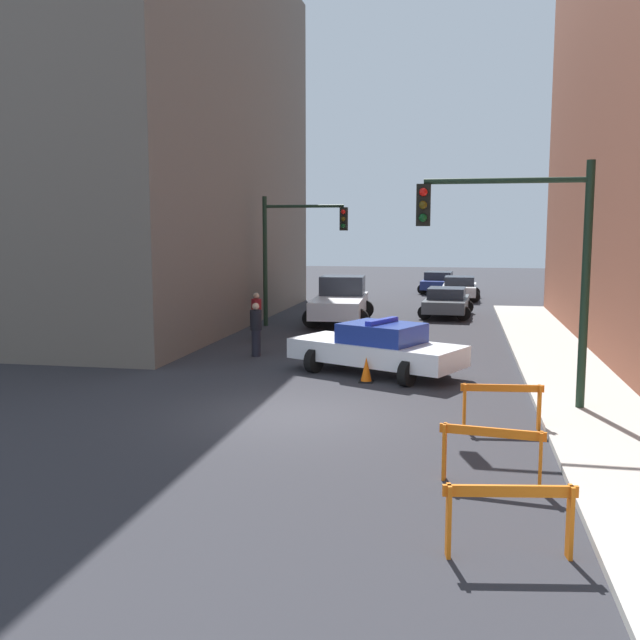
# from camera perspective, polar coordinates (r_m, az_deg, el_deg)

# --- Properties ---
(ground_plane) EXTENTS (120.00, 120.00, 0.00)m
(ground_plane) POSITION_cam_1_polar(r_m,az_deg,el_deg) (15.20, -1.84, -7.61)
(ground_plane) COLOR #2D2D33
(sidewalk_right) EXTENTS (2.40, 44.00, 0.12)m
(sidewalk_right) POSITION_cam_1_polar(r_m,az_deg,el_deg) (15.10, 21.99, -8.02)
(sidewalk_right) COLOR #B2ADA3
(sidewalk_right) RESTS_ON ground_plane
(building_corner_left) EXTENTS (14.00, 20.00, 15.58)m
(building_corner_left) POSITION_cam_1_polar(r_m,az_deg,el_deg) (32.42, -17.68, 13.84)
(building_corner_left) COLOR #6B6056
(building_corner_left) RESTS_ON ground_plane
(traffic_light_near) EXTENTS (3.64, 0.35, 5.20)m
(traffic_light_near) POSITION_cam_1_polar(r_m,az_deg,el_deg) (15.75, 16.38, 5.62)
(traffic_light_near) COLOR black
(traffic_light_near) RESTS_ON sidewalk_right
(traffic_light_far) EXTENTS (3.44, 0.35, 5.20)m
(traffic_light_far) POSITION_cam_1_polar(r_m,az_deg,el_deg) (28.54, -2.29, 6.26)
(traffic_light_far) COLOR black
(traffic_light_far) RESTS_ON ground_plane
(police_car) EXTENTS (5.04, 3.68, 1.52)m
(police_car) POSITION_cam_1_polar(r_m,az_deg,el_deg) (19.30, 4.60, -2.23)
(police_car) COLOR white
(police_car) RESTS_ON ground_plane
(white_truck) EXTENTS (2.86, 5.51, 1.90)m
(white_truck) POSITION_cam_1_polar(r_m,az_deg,el_deg) (29.96, 1.66, 1.54)
(white_truck) COLOR silver
(white_truck) RESTS_ON ground_plane
(parked_car_near) EXTENTS (2.44, 4.40, 1.31)m
(parked_car_near) POSITION_cam_1_polar(r_m,az_deg,el_deg) (32.44, 10.09, 1.46)
(parked_car_near) COLOR #474C51
(parked_car_near) RESTS_ON ground_plane
(parked_car_mid) EXTENTS (2.34, 4.34, 1.31)m
(parked_car_mid) POSITION_cam_1_polar(r_m,az_deg,el_deg) (40.28, 11.10, 2.55)
(parked_car_mid) COLOR silver
(parked_car_mid) RESTS_ON ground_plane
(parked_car_far) EXTENTS (2.48, 4.42, 1.31)m
(parked_car_far) POSITION_cam_1_polar(r_m,az_deg,el_deg) (44.52, 9.48, 3.03)
(parked_car_far) COLOR navy
(parked_car_far) RESTS_ON ground_plane
(pedestrian_crossing) EXTENTS (0.47, 0.47, 1.66)m
(pedestrian_crossing) POSITION_cam_1_polar(r_m,az_deg,el_deg) (22.02, -5.15, -0.69)
(pedestrian_crossing) COLOR black
(pedestrian_crossing) RESTS_ON ground_plane
(pedestrian_corner) EXTENTS (0.49, 0.49, 1.66)m
(pedestrian_corner) POSITION_cam_1_polar(r_m,az_deg,el_deg) (25.50, -5.10, 0.40)
(pedestrian_corner) COLOR #382D23
(pedestrian_corner) RESTS_ON ground_plane
(barrier_front) EXTENTS (1.59, 0.41, 0.90)m
(barrier_front) POSITION_cam_1_polar(r_m,az_deg,el_deg) (9.03, 14.93, -14.35)
(barrier_front) COLOR orange
(barrier_front) RESTS_ON ground_plane
(barrier_mid) EXTENTS (1.59, 0.36, 0.90)m
(barrier_mid) POSITION_cam_1_polar(r_m,az_deg,el_deg) (11.37, 13.57, -9.76)
(barrier_mid) COLOR orange
(barrier_mid) RESTS_ON ground_plane
(barrier_back) EXTENTS (1.60, 0.33, 0.90)m
(barrier_back) POSITION_cam_1_polar(r_m,az_deg,el_deg) (14.44, 14.34, -6.12)
(barrier_back) COLOR orange
(barrier_back) RESTS_ON ground_plane
(traffic_cone) EXTENTS (0.36, 0.36, 0.66)m
(traffic_cone) POSITION_cam_1_polar(r_m,az_deg,el_deg) (18.34, 3.72, -4.01)
(traffic_cone) COLOR black
(traffic_cone) RESTS_ON ground_plane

